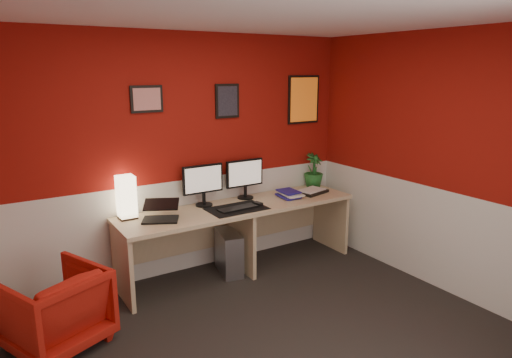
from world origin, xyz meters
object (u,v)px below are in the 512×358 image
shoji_lamp (126,198)px  monitor_right (245,173)px  laptop (160,210)px  monitor_left (203,179)px  pc_tower (229,252)px  desk (240,238)px  armchair (55,309)px  zen_tray (311,192)px  potted_plant (314,170)px

shoji_lamp → monitor_right: size_ratio=0.69×
laptop → monitor_left: size_ratio=0.57×
shoji_lamp → laptop: size_ratio=1.21×
laptop → pc_tower: bearing=30.4°
shoji_lamp → monitor_left: 0.82m
desk → shoji_lamp: (-1.13, 0.21, 0.56)m
desk → shoji_lamp: bearing=169.2°
laptop → armchair: 1.24m
monitor_left → pc_tower: monitor_left is taller
zen_tray → potted_plant: bearing=47.0°
shoji_lamp → potted_plant: 2.29m
monitor_right → shoji_lamp: bearing=-179.9°
desk → shoji_lamp: size_ratio=6.50×
desk → zen_tray: zen_tray is taller
monitor_right → laptop: bearing=-167.6°
desk → pc_tower: desk is taller
potted_plant → armchair: bearing=-168.2°
monitor_right → potted_plant: 0.97m
laptop → armchair: (-1.04, -0.42, -0.52)m
shoji_lamp → zen_tray: bearing=-6.0°
armchair → zen_tray: bearing=165.4°
zen_tray → desk: bearing=179.8°
desk → armchair: 1.98m
laptop → zen_tray: size_ratio=0.94×
zen_tray → potted_plant: size_ratio=0.85×
monitor_left → zen_tray: 1.32m
potted_plant → desk: bearing=-169.7°
monitor_right → zen_tray: monitor_right is taller
desk → shoji_lamp: 1.28m
pc_tower → armchair: size_ratio=0.65×
shoji_lamp → monitor_left: (0.81, -0.01, 0.09)m
monitor_left → laptop: bearing=-158.2°
zen_tray → shoji_lamp: bearing=174.0°
zen_tray → armchair: zen_tray is taller
laptop → monitor_left: (0.57, 0.23, 0.18)m
monitor_left → pc_tower: size_ratio=1.29×
pc_tower → potted_plant: bearing=20.7°
armchair → monitor_left: bearing=178.6°
potted_plant → armchair: 3.22m
desk → laptop: bearing=-178.6°
monitor_left → armchair: size_ratio=0.83×
shoji_lamp → desk: bearing=-10.8°
monitor_left → potted_plant: 1.48m
potted_plant → pc_tower: 1.49m
zen_tray → armchair: bearing=-171.5°
laptop → monitor_right: 1.12m
zen_tray → laptop: bearing=-179.5°
pc_tower → laptop: bearing=-164.5°
monitor_left → zen_tray: (1.28, -0.21, -0.28)m
laptop → pc_tower: laptop is taller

